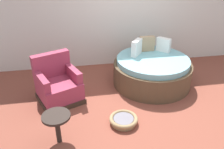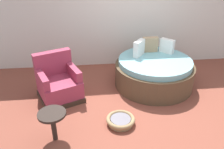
# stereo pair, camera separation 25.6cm
# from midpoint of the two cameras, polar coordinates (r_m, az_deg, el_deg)

# --- Properties ---
(ground_plane) EXTENTS (8.00, 8.00, 0.02)m
(ground_plane) POSITION_cam_midpoint_polar(r_m,az_deg,el_deg) (4.67, 5.91, -7.39)
(ground_plane) COLOR brown
(back_wall) EXTENTS (8.00, 0.12, 2.83)m
(back_wall) POSITION_cam_midpoint_polar(r_m,az_deg,el_deg) (5.94, 1.25, 15.65)
(back_wall) COLOR silver
(back_wall) RESTS_ON ground_plane
(round_daybed) EXTENTS (1.75, 1.75, 0.99)m
(round_daybed) POSITION_cam_midpoint_polar(r_m,az_deg,el_deg) (5.26, 8.53, 0.94)
(round_daybed) COLOR brown
(round_daybed) RESTS_ON ground_plane
(red_armchair) EXTENTS (1.05, 1.05, 0.94)m
(red_armchair) POSITION_cam_midpoint_polar(r_m,az_deg,el_deg) (4.77, -14.84, -2.63)
(red_armchair) COLOR #38281E
(red_armchair) RESTS_ON ground_plane
(pet_basket) EXTENTS (0.51, 0.51, 0.13)m
(pet_basket) POSITION_cam_midpoint_polar(r_m,az_deg,el_deg) (4.12, 1.08, -11.30)
(pet_basket) COLOR #9E7F56
(pet_basket) RESTS_ON ground_plane
(side_table) EXTENTS (0.44, 0.44, 0.52)m
(side_table) POSITION_cam_midpoint_polar(r_m,az_deg,el_deg) (3.69, -15.62, -10.94)
(side_table) COLOR #2D231E
(side_table) RESTS_ON ground_plane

